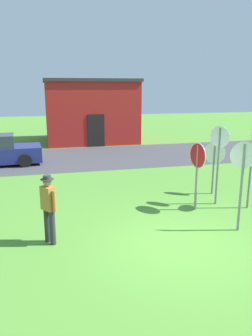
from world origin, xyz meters
The scene contains 9 objects.
ground_plane centered at (0.00, 0.00, 0.00)m, with size 80.00×80.00×0.00m, color #518E33.
street_asphalt centered at (0.00, 10.98, 0.00)m, with size 60.00×6.40×0.01m, color #424247.
building_background centered at (0.23, 16.94, 2.18)m, with size 6.35×5.46×4.34m.
stop_sign_rear_right centered at (3.18, 1.87, 1.72)m, with size 0.27×0.58×2.59m.
stop_sign_leaning_left centered at (1.47, 2.13, 1.47)m, with size 0.15×0.79×2.14m.
stop_sign_tallest centered at (1.93, 0.43, 1.64)m, with size 0.67×0.25×2.42m.
stop_sign_nearest centered at (2.79, 3.47, 1.28)m, with size 0.54×0.55×1.88m.
stop_sign_leaning_right centered at (2.38, 2.47, 1.73)m, with size 0.37×0.58×2.58m.
person_in_blue centered at (-3.02, 0.87, 0.98)m, with size 0.39×0.48×1.74m.
Camera 1 is at (-3.01, -6.87, 3.75)m, focal length 35.19 mm.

